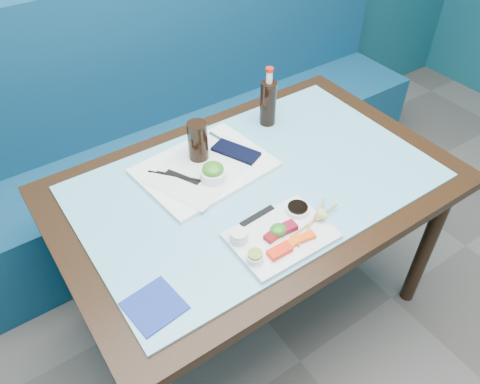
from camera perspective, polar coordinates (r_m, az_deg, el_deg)
booth_bench at (r=2.45m, az=-9.87°, el=5.31°), size 3.00×0.56×1.17m
dining_table at (r=1.70m, az=1.95°, el=-0.90°), size 1.40×0.90×0.75m
glass_top at (r=1.64m, az=2.02°, el=1.30°), size 1.22×0.76×0.01m
sashimi_plate at (r=1.45m, az=5.04°, el=-5.37°), size 0.31×0.22×0.02m
salmon_left at (r=1.39m, az=4.87°, el=-7.17°), size 0.07×0.04×0.02m
salmon_mid at (r=1.41m, az=6.34°, el=-6.20°), size 0.06×0.03×0.01m
salmon_right at (r=1.43m, az=8.02°, el=-5.45°), size 0.06×0.04×0.01m
tuna_left at (r=1.42m, az=4.01°, el=-5.33°), size 0.06×0.04×0.02m
tuna_right at (r=1.45m, az=5.74°, el=-4.36°), size 0.06×0.04×0.02m
seaweed_garnish at (r=1.43m, az=4.69°, el=-4.60°), size 0.07×0.06×0.03m
ramekin_wasabi at (r=1.36m, az=1.85°, el=-7.98°), size 0.06×0.06×0.02m
wasabi_fill at (r=1.35m, az=1.87°, el=-7.57°), size 0.06×0.06×0.01m
ramekin_ginger at (r=1.41m, az=-0.14°, el=-5.55°), size 0.07×0.07×0.02m
ginger_fill at (r=1.40m, az=-0.14°, el=-5.08°), size 0.07×0.07×0.01m
soy_dish at (r=1.51m, az=7.03°, el=-2.11°), size 0.09×0.09×0.02m
soy_fill at (r=1.50m, az=7.06°, el=-1.83°), size 0.07×0.07×0.01m
lemon_wedge at (r=1.48m, az=10.24°, el=-2.85°), size 0.06×0.05×0.05m
chopstick_sleeve at (r=1.49m, az=2.11°, el=-2.91°), size 0.13×0.03×0.00m
wooden_chopstick_a at (r=1.48m, az=8.76°, el=-3.59°), size 0.20×0.12×0.01m
wooden_chopstick_b at (r=1.49m, az=9.05°, el=-3.43°), size 0.22×0.03×0.01m
serving_tray at (r=1.68m, az=-4.32°, el=2.92°), size 0.48×0.38×0.02m
paper_placemat at (r=1.68m, az=-4.34°, el=3.18°), size 0.45×0.39×0.00m
seaweed_bowl at (r=1.61m, az=-3.29°, el=2.13°), size 0.12×0.12×0.04m
seaweed_salad at (r=1.59m, az=-3.32°, el=2.81°), size 0.08×0.08×0.04m
cola_glass at (r=1.67m, az=-5.16°, el=6.21°), size 0.08×0.08×0.15m
navy_pouch at (r=1.73m, az=-0.52°, el=4.95°), size 0.14×0.19×0.01m
fork at (r=1.80m, az=-2.57°, el=6.55°), size 0.03×0.10×0.01m
black_chopstick_a at (r=1.63m, az=-7.13°, el=1.78°), size 0.17×0.20×0.01m
black_chopstick_b at (r=1.64m, az=-6.88°, el=1.87°), size 0.13×0.16×0.01m
tray_sleeve at (r=1.64m, az=-7.00°, el=1.79°), size 0.08×0.13×0.00m
cola_bottle_body at (r=1.87m, az=3.44°, el=10.74°), size 0.07×0.07×0.18m
cola_bottle_neck at (r=1.82m, az=3.60°, el=13.82°), size 0.03×0.03×0.05m
cola_bottle_cap at (r=1.80m, az=3.64°, el=14.67°), size 0.04×0.04×0.01m
blue_napkin at (r=1.31m, az=-10.41°, el=-13.48°), size 0.16×0.16×0.01m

